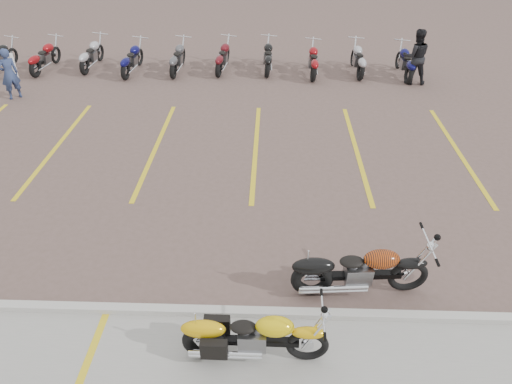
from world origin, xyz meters
TOP-DOWN VIEW (x-y plane):
  - ground at (0.00, 0.00)m, footprint 100.00×100.00m
  - curb at (0.00, -2.00)m, footprint 60.00×0.18m
  - parking_stripes at (0.00, 4.00)m, footprint 38.00×5.50m
  - yellow_cruiser at (0.18, -2.86)m, footprint 2.20×0.32m
  - flame_cruiser at (1.93, -1.38)m, footprint 2.40×0.40m
  - person_a at (-8.05, 7.32)m, footprint 0.71×0.70m
  - person_b at (5.32, 9.15)m, footprint 0.94×0.74m
  - bollard at (-8.69, 8.83)m, footprint 0.18×0.18m
  - bg_bike_row at (-2.29, 10.12)m, footprint 15.63×2.04m

SIDE VIEW (x-z plane):
  - ground at x=0.00m, z-range 0.00..0.00m
  - parking_stripes at x=0.00m, z-range 0.00..0.01m
  - curb at x=0.00m, z-range 0.00..0.12m
  - yellow_cruiser at x=0.18m, z-range 0.00..0.90m
  - flame_cruiser at x=1.93m, z-range 0.00..0.98m
  - bollard at x=-8.69m, z-range 0.00..1.00m
  - bg_bike_row at x=-2.29m, z-range 0.00..1.10m
  - person_a at x=-8.05m, z-range 0.00..1.64m
  - person_b at x=5.32m, z-range 0.00..1.89m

